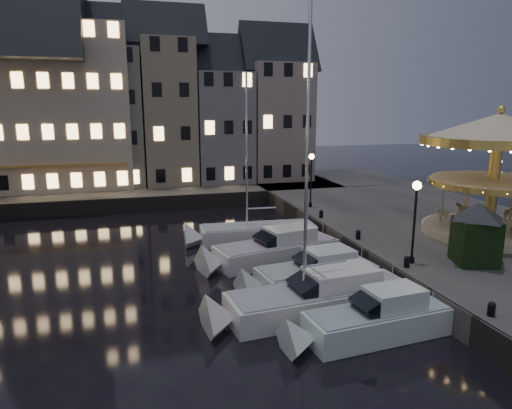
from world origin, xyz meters
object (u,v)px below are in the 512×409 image
object	(u,v)px
streetlamp_c	(311,172)
bollard_a	(491,308)
motorboat_b	(369,323)
ticket_kiosk	(477,223)
motorboat_c	(313,300)
motorboat_d	(309,277)
streetlamp_d	(497,179)
motorboat_f	(250,234)
motorboat_e	(271,251)
bollard_b	(407,261)
bollard_d	(321,214)
streetlamp_b	(415,210)
carousel	(497,151)
bollard_c	(358,234)

from	to	relation	value
streetlamp_c	bollard_a	distance (m)	19.66
motorboat_b	ticket_kiosk	bearing A→B (deg)	23.21
streetlamp_c	ticket_kiosk	distance (m)	14.70
motorboat_c	motorboat_d	bearing A→B (deg)	71.42
motorboat_b	streetlamp_d	bearing A→B (deg)	34.96
streetlamp_c	motorboat_f	bearing A→B (deg)	-147.79
motorboat_e	motorboat_f	bearing A→B (deg)	92.41
streetlamp_d	streetlamp_c	bearing A→B (deg)	150.09
bollard_b	bollard_d	size ratio (longest dim) A/B	1.00
streetlamp_d	motorboat_e	world-z (taller)	streetlamp_d
streetlamp_b	streetlamp_d	bearing A→B (deg)	31.78
bollard_b	carousel	world-z (taller)	carousel
bollard_a	ticket_kiosk	distance (m)	6.49
bollard_c	motorboat_f	size ratio (longest dim) A/B	0.05
motorboat_c	bollard_d	bearing A→B (deg)	65.14
streetlamp_b	ticket_kiosk	bearing A→B (deg)	-16.66
streetlamp_b	motorboat_f	xyz separation A→B (m)	(-5.86, 9.81, -3.49)
bollard_c	bollard_b	bearing A→B (deg)	-90.00
motorboat_d	streetlamp_d	bearing A→B (deg)	19.65
streetlamp_d	bollard_b	distance (m)	14.27
motorboat_f	motorboat_e	bearing A→B (deg)	-87.59
streetlamp_d	motorboat_d	distance (m)	17.68
bollard_b	motorboat_c	distance (m)	5.54
bollard_a	motorboat_c	xyz separation A→B (m)	(-5.36, 4.44, -0.92)
carousel	motorboat_c	bearing A→B (deg)	-160.17
motorboat_b	carousel	bearing A→B (deg)	31.40
bollard_a	motorboat_b	world-z (taller)	motorboat_b
carousel	ticket_kiosk	distance (m)	6.95
motorboat_b	motorboat_c	bearing A→B (deg)	117.13
bollard_b	motorboat_f	size ratio (longest dim) A/B	0.05
motorboat_b	motorboat_d	size ratio (longest dim) A/B	0.98
streetlamp_b	bollard_a	size ratio (longest dim) A/B	7.32
motorboat_c	motorboat_f	xyz separation A→B (m)	(0.09, 11.37, -0.15)
streetlamp_c	motorboat_c	size ratio (longest dim) A/B	0.33
streetlamp_d	bollard_a	world-z (taller)	streetlamp_d
streetlamp_b	streetlamp_d	xyz separation A→B (m)	(11.30, 7.00, 0.00)
motorboat_f	bollard_d	bearing A→B (deg)	2.12
streetlamp_c	motorboat_f	xyz separation A→B (m)	(-5.86, -3.69, -3.49)
bollard_b	motorboat_d	world-z (taller)	motorboat_d
motorboat_c	motorboat_d	distance (m)	2.88
carousel	ticket_kiosk	bearing A→B (deg)	-137.77
motorboat_e	motorboat_f	xyz separation A→B (m)	(-0.18, 4.22, -0.11)
streetlamp_b	motorboat_b	xyz separation A→B (m)	(-4.64, -4.14, -3.38)
bollard_a	motorboat_d	xyz separation A→B (m)	(-4.44, 7.16, -0.96)
streetlamp_b	bollard_a	world-z (taller)	streetlamp_b
streetlamp_b	motorboat_c	xyz separation A→B (m)	(-5.96, -1.56, -3.34)
streetlamp_d	bollard_d	bearing A→B (deg)	165.85
streetlamp_c	carousel	world-z (taller)	carousel
streetlamp_d	motorboat_f	world-z (taller)	motorboat_f
bollard_a	motorboat_b	xyz separation A→B (m)	(-4.04, 1.86, -0.96)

